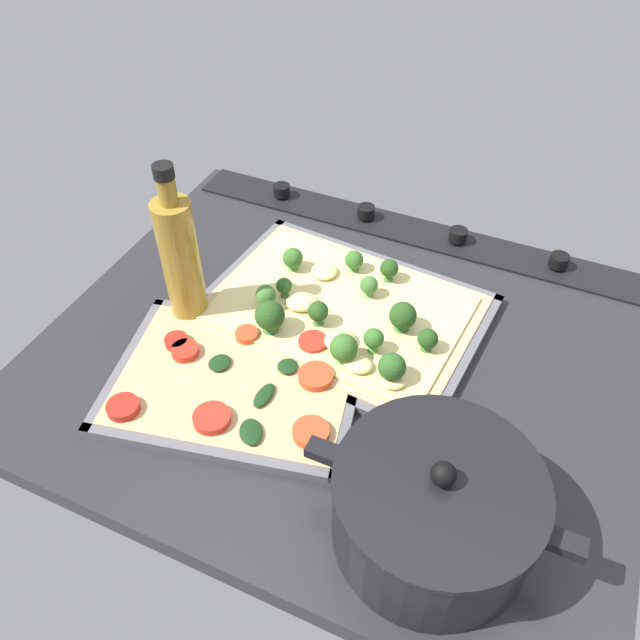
{
  "coord_description": "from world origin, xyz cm",
  "views": [
    {
      "loc": [
        -20.54,
        52.61,
        61.06
      ],
      "look_at": [
        3.46,
        -0.87,
        3.41
      ],
      "focal_mm": 35.7,
      "sensor_mm": 36.0,
      "label": 1
    }
  ],
  "objects": [
    {
      "name": "cooking_pot",
      "position": [
        -17.99,
        19.76,
        4.99
      ],
      "size": [
        27.07,
        20.26,
        12.29
      ],
      "color": "black",
      "rests_on": "ground_plane"
    },
    {
      "name": "baking_tray_front",
      "position": [
        2.53,
        -5.75,
        0.36
      ],
      "size": [
        39.55,
        30.68,
        1.3
      ],
      "color": "slate",
      "rests_on": "ground_plane"
    },
    {
      "name": "ground_plane",
      "position": [
        0.0,
        0.0,
        -1.5
      ],
      "size": [
        76.22,
        63.65,
        3.0
      ],
      "primitive_type": "cube",
      "color": "#28282B"
    },
    {
      "name": "veggie_pizza_back",
      "position": [
        9.32,
        10.72,
        1.15
      ],
      "size": [
        31.51,
        25.63,
        1.9
      ],
      "color": "#DCAC76",
      "rests_on": "baking_tray_back"
    },
    {
      "name": "broccoli_pizza",
      "position": [
        2.21,
        -4.83,
        1.91
      ],
      "size": [
        36.94,
        28.07,
        5.99
      ],
      "color": "#D3B77F",
      "rests_on": "baking_tray_front"
    },
    {
      "name": "oil_bottle",
      "position": [
        21.45,
        2.37,
        9.86
      ],
      "size": [
        4.97,
        4.97,
        23.48
      ],
      "color": "olive",
      "rests_on": "ground_plane"
    },
    {
      "name": "stove_control_panel",
      "position": [
        -0.0,
        -28.32,
        0.56
      ],
      "size": [
        73.17,
        7.0,
        2.6
      ],
      "color": "black",
      "rests_on": "ground_plane"
    },
    {
      "name": "baking_tray_back",
      "position": [
        9.69,
        10.63,
        0.38
      ],
      "size": [
        34.36,
        28.47,
        1.3
      ],
      "color": "slate",
      "rests_on": "ground_plane"
    }
  ]
}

